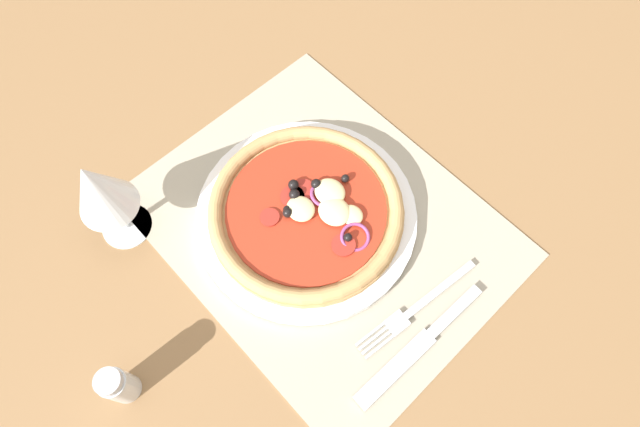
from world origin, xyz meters
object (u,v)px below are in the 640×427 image
knife (419,345)px  pepper_shaker (118,385)px  plate (306,216)px  pizza (307,210)px  fork (412,311)px  wine_glass (97,189)px

knife → pepper_shaker: (19.48, 27.60, 2.60)cm
plate → knife: (-21.18, 1.63, -0.35)cm
plate → pepper_shaker: bearing=93.3°
plate → pizza: pizza is taller
fork → pepper_shaker: pepper_shaker is taller
plate → pizza: bearing=-127.9°
pizza → wine_glass: wine_glass is taller
pizza → pepper_shaker: bearing=93.2°
pizza → wine_glass: 24.61cm
fork → wine_glass: wine_glass is taller
pizza → wine_glass: (15.23, 17.75, 7.66)cm
plate → knife: bearing=175.6°
wine_glass → pepper_shaker: bearing=145.6°
pizza → knife: bearing=175.4°
fork → pizza: bearing=-81.6°
plate → knife: plate is taller
plate → wine_glass: size_ratio=1.91×
pepper_shaker → fork: bearing=-118.3°
knife → pizza: bearing=-92.9°
plate → fork: bearing=-177.6°
pizza → knife: pizza is taller
pizza → pepper_shaker: size_ratio=3.72×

